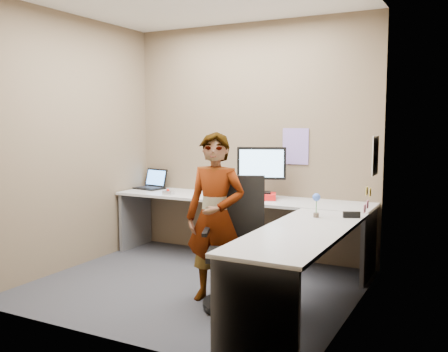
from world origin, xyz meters
The scene contains 20 objects.
ground centered at (0.00, 0.00, 0.00)m, with size 3.00×3.00×0.00m, color #28282D.
wall_back centered at (0.00, 1.30, 1.35)m, with size 3.00×3.00×0.00m, color brown.
wall_right centered at (1.50, 0.00, 1.35)m, with size 2.70×2.70×0.00m, color brown.
wall_left centered at (-1.50, 0.00, 1.35)m, with size 2.70×2.70×0.00m, color brown.
desk centered at (0.44, 0.39, 0.59)m, with size 2.98×2.58×0.73m.
paper_ream centered at (0.27, 0.96, 0.76)m, with size 0.33×0.24×0.07m, color red.
monitor centered at (0.27, 0.98, 1.09)m, with size 0.51×0.25×0.50m.
laptop centered at (-1.29, 1.13, 0.79)m, with size 0.39×0.34×0.25m.
trackball_mouse centered at (-0.81, 0.78, 0.76)m, with size 0.12×0.08×0.07m.
origami centered at (-0.12, 0.75, 0.76)m, with size 0.10×0.10×0.06m, color white.
stapler centered at (1.40, 0.36, 0.76)m, with size 0.15×0.04×0.06m, color black.
flower centered at (1.12, 0.23, 0.87)m, with size 0.07×0.07×0.22m.
calendar_purple centered at (0.55, 1.29, 1.30)m, with size 0.30×0.01×0.40m, color #846BB7.
calendar_white centered at (1.49, 0.90, 1.25)m, with size 0.01×0.28×0.38m, color white.
sticky_note_a centered at (1.49, 0.55, 0.95)m, with size 0.01×0.07×0.07m, color #F2E059.
sticky_note_b centered at (1.49, 0.60, 0.82)m, with size 0.01×0.07×0.07m, color pink.
sticky_note_c centered at (1.49, 0.48, 0.80)m, with size 0.01×0.07×0.07m, color pink.
sticky_note_d centered at (1.49, 0.70, 0.92)m, with size 0.01×0.07×0.07m, color #F2E059.
office_chair centered at (0.59, -0.27, 0.45)m, with size 0.63×0.63×1.09m.
person centered at (0.37, -0.25, 0.74)m, with size 0.54×0.35×1.48m, color #999399.
Camera 1 is at (2.40, -4.00, 1.58)m, focal length 40.00 mm.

